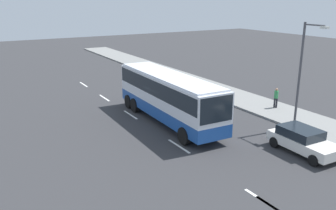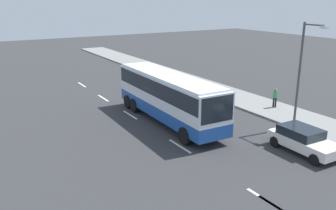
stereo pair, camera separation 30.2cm
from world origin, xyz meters
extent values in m
plane|color=#333335|center=(0.00, 0.00, 0.00)|extent=(120.00, 120.00, 0.00)
cube|color=gray|center=(0.00, 8.56, 0.07)|extent=(80.00, 4.00, 0.15)
cube|color=white|center=(-14.27, -1.67, 0.00)|extent=(2.40, 0.16, 0.01)
cube|color=white|center=(-8.23, -1.67, 0.00)|extent=(2.40, 0.16, 0.01)
cube|color=white|center=(-2.62, -1.67, 0.00)|extent=(2.40, 0.16, 0.01)
cube|color=white|center=(4.42, -1.67, 0.00)|extent=(2.40, 0.16, 0.01)
cube|color=white|center=(11.52, -1.67, 0.00)|extent=(2.40, 0.16, 0.01)
cube|color=white|center=(12.25, -1.67, 0.00)|extent=(2.40, 0.16, 0.01)
cube|color=#1E4C9E|center=(0.24, 0.04, 0.98)|extent=(11.51, 2.78, 0.86)
cube|color=silver|center=(0.24, 0.04, 2.39)|extent=(11.51, 2.78, 1.96)
cube|color=black|center=(0.24, 0.04, 2.68)|extent=(11.28, 2.81, 1.08)
cube|color=black|center=(5.91, -0.11, 2.49)|extent=(0.18, 2.29, 1.57)
cube|color=silver|center=(0.24, 0.04, 3.43)|extent=(11.04, 2.62, 0.12)
cylinder|color=black|center=(4.39, 1.12, 0.55)|extent=(1.11, 0.33, 1.10)
cylinder|color=black|center=(4.33, -1.26, 0.55)|extent=(1.11, 0.33, 1.10)
cylinder|color=black|center=(-3.05, 1.31, 0.55)|extent=(1.11, 0.33, 1.10)
cylinder|color=black|center=(-3.11, -1.07, 0.55)|extent=(1.11, 0.33, 1.10)
cylinder|color=black|center=(-4.25, 1.35, 0.55)|extent=(1.11, 0.33, 1.10)
cylinder|color=black|center=(-4.31, -1.03, 0.55)|extent=(1.11, 0.33, 1.10)
cube|color=white|center=(8.89, 4.02, 0.61)|extent=(4.23, 1.93, 0.59)
cube|color=black|center=(8.55, 4.03, 1.17)|extent=(2.34, 1.73, 0.52)
cylinder|color=black|center=(10.36, 4.85, 0.32)|extent=(0.65, 0.22, 0.64)
cylinder|color=black|center=(10.31, 3.12, 0.32)|extent=(0.65, 0.22, 0.64)
cylinder|color=black|center=(7.48, 4.93, 0.32)|extent=(0.65, 0.22, 0.64)
cylinder|color=black|center=(7.43, 3.20, 0.32)|extent=(0.65, 0.22, 0.64)
cylinder|color=black|center=(2.05, 9.06, 0.55)|extent=(0.14, 0.14, 0.79)
cylinder|color=black|center=(1.93, 8.95, 0.55)|extent=(0.14, 0.14, 0.79)
cylinder|color=#338C4C|center=(1.99, 9.00, 1.24)|extent=(0.32, 0.32, 0.59)
sphere|color=#9E7051|center=(1.99, 9.00, 1.64)|extent=(0.21, 0.21, 0.21)
cylinder|color=#47474C|center=(5.78, 6.85, 3.66)|extent=(0.16, 0.16, 7.03)
cylinder|color=#47474C|center=(6.50, 6.85, 7.03)|extent=(1.45, 0.10, 0.10)
cube|color=silver|center=(7.22, 6.85, 6.93)|extent=(0.50, 0.24, 0.16)
camera|label=1|loc=(21.38, -12.38, 8.64)|focal=38.23mm
camera|label=2|loc=(21.23, -12.64, 8.64)|focal=38.23mm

